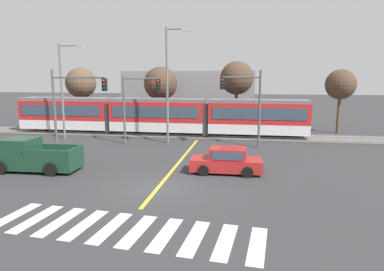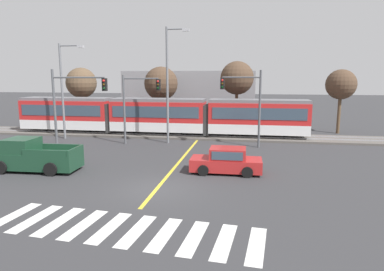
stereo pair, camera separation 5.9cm
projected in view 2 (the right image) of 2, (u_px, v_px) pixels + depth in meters
The scene contains 28 objects.
ground_plane at pixel (157, 189), 17.43m from camera, with size 200.00×200.00×0.00m, color #333335.
track_bed at pixel (200, 136), 32.70m from camera, with size 120.00×4.00×0.18m, color #56514C.
rail_near at pixel (199, 136), 31.97m from camera, with size 120.00×0.08×0.10m, color #939399.
rail_far at pixel (201, 133), 33.37m from camera, with size 120.00×0.08×0.10m, color #939399.
light_rail_tram at pixel (158, 115), 33.03m from camera, with size 28.00×2.64×3.43m.
crosswalk_stripe_0 at pixel (13, 216), 14.09m from camera, with size 0.56×2.80×0.01m, color silver.
crosswalk_stripe_1 at pixel (36, 218), 13.81m from camera, with size 0.56×2.80×0.01m, color silver.
crosswalk_stripe_2 at pixel (60, 221), 13.54m from camera, with size 0.56×2.80×0.01m, color silver.
crosswalk_stripe_3 at pixel (84, 224), 13.26m from camera, with size 0.56×2.80×0.01m, color silver.
crosswalk_stripe_4 at pixel (110, 227), 12.98m from camera, with size 0.56×2.80×0.01m, color silver.
crosswalk_stripe_5 at pixel (137, 231), 12.71m from camera, with size 0.56×2.80×0.01m, color silver.
crosswalk_stripe_6 at pixel (165, 234), 12.43m from camera, with size 0.56×2.80×0.01m, color silver.
crosswalk_stripe_7 at pixel (194, 238), 12.16m from camera, with size 0.56×2.80×0.01m, color silver.
crosswalk_stripe_8 at pixel (224, 241), 11.88m from camera, with size 0.56×2.80×0.01m, color silver.
crosswalk_stripe_9 at pixel (256, 245), 11.60m from camera, with size 0.56×2.80×0.01m, color silver.
lane_centre_line at pixel (178, 163), 22.78m from camera, with size 0.20×16.44×0.01m, color gold.
sedan_crossing at pixel (226, 161), 20.31m from camera, with size 4.22×1.95×1.52m.
pickup_truck at pixel (33, 157), 20.79m from camera, with size 5.47×2.39×1.98m.
traffic_light_far_left at pixel (136, 98), 28.47m from camera, with size 3.25×0.38×5.82m.
traffic_light_far_right at pixel (247, 98), 27.25m from camera, with size 3.25×0.38×6.18m.
traffic_light_mid_left at pixel (72, 99), 24.92m from camera, with size 4.25×0.38×6.20m.
street_lamp_west at pixel (64, 85), 30.95m from camera, with size 2.40×0.28×8.58m.
street_lamp_centre at pixel (169, 80), 28.75m from camera, with size 1.97×0.28×9.72m.
bare_tree_far_west at pixel (81, 83), 39.63m from camera, with size 3.49×3.49×6.72m.
bare_tree_west at pixel (161, 84), 38.25m from camera, with size 3.75×3.75×6.79m.
bare_tree_east at pixel (237, 78), 35.79m from camera, with size 3.48×3.48×7.28m.
bare_tree_far_east at pixel (341, 85), 33.89m from camera, with size 2.98×2.98×6.40m.
building_backdrop_far at pixel (190, 96), 44.22m from camera, with size 16.41×6.00×6.36m, color gray.
Camera 2 is at (4.56, -16.19, 5.65)m, focal length 32.00 mm.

